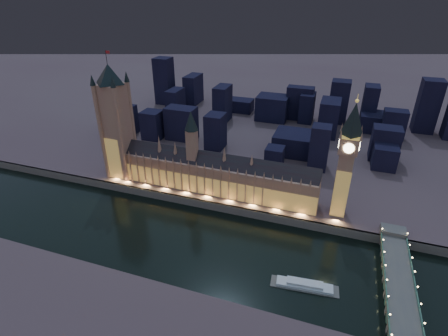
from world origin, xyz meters
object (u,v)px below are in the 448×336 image
(westminster_bridge, at_px, (397,279))
(river_boat, at_px, (304,285))
(palace_of_westminster, at_px, (212,173))
(victoria_tower, at_px, (115,118))
(elizabeth_tower, at_px, (348,152))

(westminster_bridge, height_order, river_boat, westminster_bridge)
(palace_of_westminster, distance_m, victoria_tower, 109.38)
(palace_of_westminster, xyz_separation_m, victoria_tower, (-100.03, 0.18, 44.24))
(elizabeth_tower, distance_m, westminster_bridge, 99.81)
(elizabeth_tower, relative_size, westminster_bridge, 0.94)
(elizabeth_tower, bearing_deg, westminster_bridge, -55.95)
(palace_of_westminster, bearing_deg, westminster_bridge, -21.90)
(river_boat, bearing_deg, victoria_tower, 156.51)
(river_boat, bearing_deg, palace_of_westminster, 139.35)
(victoria_tower, relative_size, elizabeth_tower, 1.19)
(elizabeth_tower, xyz_separation_m, river_boat, (-15.83, -87.86, -65.58))
(victoria_tower, relative_size, westminster_bridge, 1.11)
(palace_of_westminster, bearing_deg, elizabeth_tower, 0.08)
(palace_of_westminster, height_order, elizabeth_tower, elizabeth_tower)
(palace_of_westminster, relative_size, river_boat, 4.27)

